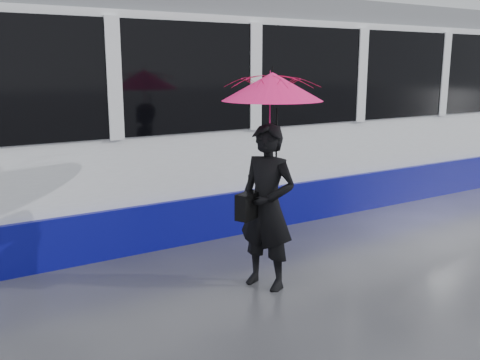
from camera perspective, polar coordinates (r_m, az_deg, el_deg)
ground at (r=6.02m, az=-4.88°, el=-11.00°), size 90.00×90.00×0.00m
rails at (r=8.19m, az=-12.94°, el=-4.85°), size 34.00×1.51×0.02m
tram at (r=7.92m, az=-12.58°, el=6.63°), size 26.00×2.56×3.35m
woman at (r=5.68m, az=2.89°, el=-2.90°), size 0.65×0.76×1.78m
umbrella at (r=5.53m, az=3.44°, el=7.82°), size 1.38×1.38×1.20m
handbag at (r=5.57m, az=0.92°, el=-2.74°), size 0.35×0.25×0.45m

